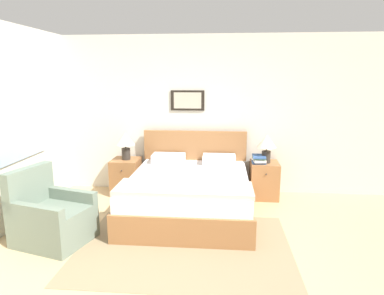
# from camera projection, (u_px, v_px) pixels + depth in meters

# --- Properties ---
(ground_plane) EXTENTS (16.00, 16.00, 0.00)m
(ground_plane) POSITION_uv_depth(u_px,v_px,m) (180.00, 287.00, 3.21)
(ground_plane) COLOR tan
(wall_back) EXTENTS (7.02, 0.09, 2.60)m
(wall_back) POSITION_uv_depth(u_px,v_px,m) (201.00, 115.00, 5.72)
(wall_back) COLOR beige
(wall_back) RESTS_ON ground_plane
(wall_left) EXTENTS (0.08, 5.21, 2.60)m
(wall_left) POSITION_uv_depth(u_px,v_px,m) (17.00, 125.00, 4.52)
(wall_left) COLOR beige
(wall_left) RESTS_ON ground_plane
(area_rug_main) EXTENTS (2.43, 1.83, 0.01)m
(area_rug_main) POSITION_uv_depth(u_px,v_px,m) (185.00, 246.00, 3.97)
(area_rug_main) COLOR #897556
(area_rug_main) RESTS_ON ground_plane
(bed) EXTENTS (1.71, 2.02, 1.05)m
(bed) POSITION_uv_depth(u_px,v_px,m) (189.00, 193.00, 4.88)
(bed) COLOR #936038
(bed) RESTS_ON ground_plane
(armchair) EXTENTS (0.94, 0.86, 0.88)m
(armchair) POSITION_uv_depth(u_px,v_px,m) (51.00, 218.00, 4.04)
(armchair) COLOR slate
(armchair) RESTS_ON ground_plane
(nightstand_near_window) EXTENTS (0.44, 0.49, 0.59)m
(nightstand_near_window) POSITION_uv_depth(u_px,v_px,m) (126.00, 176.00, 5.73)
(nightstand_near_window) COLOR #936038
(nightstand_near_window) RESTS_ON ground_plane
(nightstand_by_door) EXTENTS (0.44, 0.49, 0.59)m
(nightstand_by_door) POSITION_uv_depth(u_px,v_px,m) (264.00, 180.00, 5.52)
(nightstand_by_door) COLOR #936038
(nightstand_by_door) RESTS_ON ground_plane
(table_lamp_near_window) EXTENTS (0.30, 0.30, 0.45)m
(table_lamp_near_window) POSITION_uv_depth(u_px,v_px,m) (126.00, 141.00, 5.59)
(table_lamp_near_window) COLOR #2D2823
(table_lamp_near_window) RESTS_ON nightstand_near_window
(table_lamp_by_door) EXTENTS (0.30, 0.30, 0.45)m
(table_lamp_by_door) POSITION_uv_depth(u_px,v_px,m) (267.00, 144.00, 5.39)
(table_lamp_by_door) COLOR #2D2823
(table_lamp_by_door) RESTS_ON nightstand_by_door
(book_thick_bottom) EXTENTS (0.21, 0.21, 0.03)m
(book_thick_bottom) POSITION_uv_depth(u_px,v_px,m) (259.00, 162.00, 5.42)
(book_thick_bottom) COLOR #335693
(book_thick_bottom) RESTS_ON nightstand_by_door
(book_hardcover_middle) EXTENTS (0.21, 0.28, 0.04)m
(book_hardcover_middle) POSITION_uv_depth(u_px,v_px,m) (259.00, 160.00, 5.42)
(book_hardcover_middle) COLOR silver
(book_hardcover_middle) RESTS_ON book_thick_bottom
(book_novel_upper) EXTENTS (0.20, 0.22, 0.03)m
(book_novel_upper) POSITION_uv_depth(u_px,v_px,m) (259.00, 158.00, 5.41)
(book_novel_upper) COLOR #4C7551
(book_novel_upper) RESTS_ON book_hardcover_middle
(book_slim_near_top) EXTENTS (0.20, 0.28, 0.03)m
(book_slim_near_top) POSITION_uv_depth(u_px,v_px,m) (259.00, 156.00, 5.40)
(book_slim_near_top) COLOR #335693
(book_slim_near_top) RESTS_ON book_novel_upper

